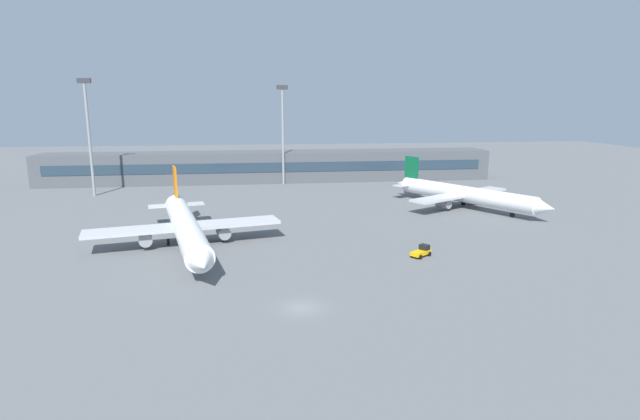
{
  "coord_description": "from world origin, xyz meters",
  "views": [
    {
      "loc": [
        -5.03,
        -54.62,
        23.22
      ],
      "look_at": [
        7.42,
        40.0,
        3.0
      ],
      "focal_mm": 28.26,
      "sensor_mm": 36.0,
      "label": 1
    }
  ],
  "objects": [
    {
      "name": "terminal_building",
      "position": [
        0.0,
        98.29,
        4.5
      ],
      "size": [
        133.88,
        12.13,
        9.0
      ],
      "color": "#4C5156",
      "rests_on": "ground_plane"
    },
    {
      "name": "ground_plane",
      "position": [
        0.0,
        40.0,
        0.0
      ],
      "size": [
        400.0,
        400.0,
        0.0
      ],
      "primitive_type": "plane",
      "color": "slate"
    },
    {
      "name": "airplane_mid",
      "position": [
        42.0,
        51.83,
        3.17
      ],
      "size": [
        27.52,
        37.81,
        10.38
      ],
      "color": "white",
      "rests_on": "ground_plane"
    },
    {
      "name": "baggage_tug_yellow",
      "position": [
        20.4,
        17.59,
        0.8
      ],
      "size": [
        3.78,
        3.35,
        1.75
      ],
      "color": "#F2B20C",
      "rests_on": "ground_plane"
    },
    {
      "name": "airplane_near",
      "position": [
        -16.44,
        27.61,
        3.44
      ],
      "size": [
        32.0,
        45.23,
        11.29
      ],
      "color": "white",
      "rests_on": "ground_plane"
    },
    {
      "name": "floodlight_tower_west",
      "position": [
        3.45,
        91.81,
        16.22
      ],
      "size": [
        3.2,
        0.8,
        28.32
      ],
      "color": "gray",
      "rests_on": "ground_plane"
    },
    {
      "name": "floodlight_tower_east",
      "position": [
        -45.97,
        79.35,
        16.74
      ],
      "size": [
        3.2,
        0.8,
        29.33
      ],
      "color": "gray",
      "rests_on": "ground_plane"
    }
  ]
}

